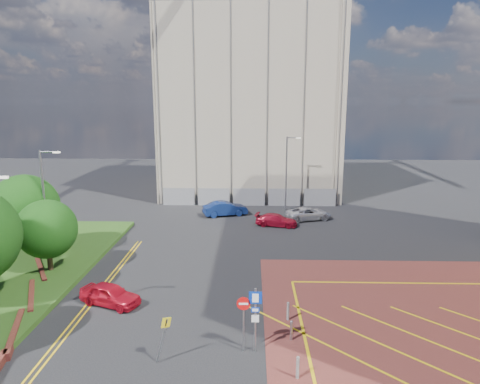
{
  "coord_description": "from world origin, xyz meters",
  "views": [
    {
      "loc": [
        0.29,
        -17.28,
        11.6
      ],
      "look_at": [
        -0.32,
        4.85,
        6.91
      ],
      "focal_mm": 32.0,
      "sensor_mm": 36.0,
      "label": 1
    }
  ],
  "objects_px": {
    "car_red_left": "(110,295)",
    "car_silver_back": "(308,214)",
    "tree_d": "(25,208)",
    "lamp_back": "(287,171)",
    "lamp_left_far": "(45,201)",
    "tree_c": "(47,229)",
    "car_blue_back": "(225,209)",
    "sign_cluster": "(251,313)",
    "warning_sign": "(164,334)",
    "car_red_back": "(276,220)"
  },
  "relations": [
    {
      "from": "lamp_left_far",
      "to": "car_blue_back",
      "type": "bearing_deg",
      "value": 48.58
    },
    {
      "from": "tree_d",
      "to": "car_red_back",
      "type": "distance_m",
      "value": 21.42
    },
    {
      "from": "car_blue_back",
      "to": "car_red_back",
      "type": "distance_m",
      "value": 6.27
    },
    {
      "from": "tree_c",
      "to": "tree_d",
      "type": "distance_m",
      "value": 4.3
    },
    {
      "from": "tree_c",
      "to": "lamp_left_far",
      "type": "height_order",
      "value": "lamp_left_far"
    },
    {
      "from": "tree_d",
      "to": "car_blue_back",
      "type": "distance_m",
      "value": 19.13
    },
    {
      "from": "lamp_left_far",
      "to": "car_silver_back",
      "type": "distance_m",
      "value": 24.15
    },
    {
      "from": "car_red_back",
      "to": "car_silver_back",
      "type": "bearing_deg",
      "value": -43.1
    },
    {
      "from": "sign_cluster",
      "to": "warning_sign",
      "type": "relative_size",
      "value": 1.42
    },
    {
      "from": "lamp_left_far",
      "to": "warning_sign",
      "type": "distance_m",
      "value": 16.49
    },
    {
      "from": "tree_d",
      "to": "lamp_left_far",
      "type": "relative_size",
      "value": 0.76
    },
    {
      "from": "tree_d",
      "to": "car_red_back",
      "type": "relative_size",
      "value": 1.53
    },
    {
      "from": "lamp_back",
      "to": "warning_sign",
      "type": "xyz_separation_m",
      "value": [
        -7.68,
        -28.02,
        -2.93
      ]
    },
    {
      "from": "warning_sign",
      "to": "car_red_back",
      "type": "xyz_separation_m",
      "value": [
        6.28,
        21.98,
        -0.85
      ]
    },
    {
      "from": "lamp_left_far",
      "to": "car_blue_back",
      "type": "distance_m",
      "value": 18.54
    },
    {
      "from": "tree_d",
      "to": "warning_sign",
      "type": "xyz_separation_m",
      "value": [
        12.9,
        -13.02,
        -2.44
      ]
    },
    {
      "from": "car_red_left",
      "to": "car_silver_back",
      "type": "distance_m",
      "value": 23.31
    },
    {
      "from": "lamp_left_far",
      "to": "car_blue_back",
      "type": "height_order",
      "value": "lamp_left_far"
    },
    {
      "from": "lamp_back",
      "to": "car_silver_back",
      "type": "height_order",
      "value": "lamp_back"
    },
    {
      "from": "car_red_back",
      "to": "car_blue_back",
      "type": "bearing_deg",
      "value": 66.81
    },
    {
      "from": "lamp_back",
      "to": "car_blue_back",
      "type": "distance_m",
      "value": 7.83
    },
    {
      "from": "sign_cluster",
      "to": "car_red_back",
      "type": "xyz_separation_m",
      "value": [
        2.38,
        20.97,
        -1.38
      ]
    },
    {
      "from": "car_silver_back",
      "to": "lamp_back",
      "type": "bearing_deg",
      "value": 10.42
    },
    {
      "from": "sign_cluster",
      "to": "lamp_back",
      "type": "bearing_deg",
      "value": 82.03
    },
    {
      "from": "lamp_left_far",
      "to": "car_silver_back",
      "type": "xyz_separation_m",
      "value": [
        20.42,
        12.26,
        -4.03
      ]
    },
    {
      "from": "tree_c",
      "to": "lamp_back",
      "type": "xyz_separation_m",
      "value": [
        17.58,
        18.0,
        1.17
      ]
    },
    {
      "from": "car_red_left",
      "to": "car_red_back",
      "type": "distance_m",
      "value": 19.53
    },
    {
      "from": "lamp_left_far",
      "to": "car_red_left",
      "type": "xyz_separation_m",
      "value": [
        6.53,
        -6.46,
        -4.03
      ]
    },
    {
      "from": "tree_d",
      "to": "car_red_back",
      "type": "height_order",
      "value": "tree_d"
    },
    {
      "from": "lamp_back",
      "to": "sign_cluster",
      "type": "bearing_deg",
      "value": -97.97
    },
    {
      "from": "warning_sign",
      "to": "car_red_left",
      "type": "bearing_deg",
      "value": 127.65
    },
    {
      "from": "warning_sign",
      "to": "car_red_left",
      "type": "distance_m",
      "value": 7.06
    },
    {
      "from": "car_silver_back",
      "to": "tree_d",
      "type": "bearing_deg",
      "value": 99.89
    },
    {
      "from": "tree_c",
      "to": "car_silver_back",
      "type": "height_order",
      "value": "tree_c"
    },
    {
      "from": "tree_d",
      "to": "car_red_left",
      "type": "distance_m",
      "value": 11.85
    },
    {
      "from": "tree_c",
      "to": "car_blue_back",
      "type": "distance_m",
      "value": 19.27
    },
    {
      "from": "lamp_left_far",
      "to": "sign_cluster",
      "type": "relative_size",
      "value": 2.5
    },
    {
      "from": "tree_d",
      "to": "lamp_left_far",
      "type": "xyz_separation_m",
      "value": [
        2.08,
        -1.0,
        0.79
      ]
    },
    {
      "from": "lamp_back",
      "to": "car_blue_back",
      "type": "relative_size",
      "value": 1.75
    },
    {
      "from": "tree_d",
      "to": "car_silver_back",
      "type": "relative_size",
      "value": 1.34
    },
    {
      "from": "car_red_left",
      "to": "car_silver_back",
      "type": "height_order",
      "value": "car_silver_back"
    },
    {
      "from": "warning_sign",
      "to": "car_silver_back",
      "type": "xyz_separation_m",
      "value": [
        9.6,
        24.28,
        -0.8
      ]
    },
    {
      "from": "tree_c",
      "to": "car_blue_back",
      "type": "height_order",
      "value": "tree_c"
    },
    {
      "from": "lamp_back",
      "to": "tree_d",
      "type": "bearing_deg",
      "value": -143.91
    },
    {
      "from": "sign_cluster",
      "to": "car_red_left",
      "type": "distance_m",
      "value": 9.46
    },
    {
      "from": "sign_cluster",
      "to": "warning_sign",
      "type": "xyz_separation_m",
      "value": [
        -3.9,
        -1.01,
        -0.52
      ]
    },
    {
      "from": "sign_cluster",
      "to": "car_red_back",
      "type": "height_order",
      "value": "sign_cluster"
    },
    {
      "from": "lamp_left_far",
      "to": "car_red_left",
      "type": "distance_m",
      "value": 10.04
    },
    {
      "from": "car_red_left",
      "to": "car_silver_back",
      "type": "xyz_separation_m",
      "value": [
        13.89,
        18.72,
        0.0
      ]
    },
    {
      "from": "tree_c",
      "to": "lamp_left_far",
      "type": "bearing_deg",
      "value": 114.71
    }
  ]
}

